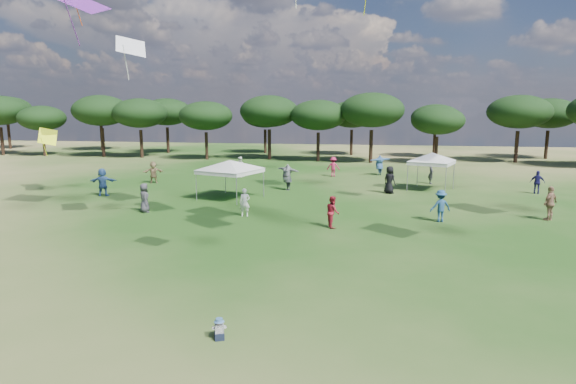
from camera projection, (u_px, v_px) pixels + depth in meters
name	position (u px, v px, depth m)	size (l,w,h in m)	color
tree_line	(364.00, 112.00, 55.02)	(108.78, 17.63, 7.77)	black
tent_left	(230.00, 162.00, 31.48)	(6.40, 6.40, 2.86)	gray
tent_right	(432.00, 154.00, 34.72)	(5.41, 5.41, 3.04)	gray
toddler	(219.00, 330.00, 12.47)	(0.43, 0.47, 0.58)	black
festival_crowd	(304.00, 178.00, 34.75)	(30.90, 21.15, 1.93)	black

